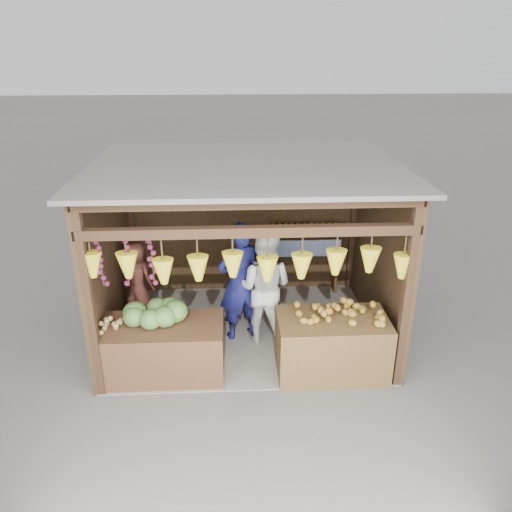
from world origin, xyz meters
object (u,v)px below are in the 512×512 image
at_px(woman_standing, 264,287).
at_px(counter_left, 163,349).
at_px(vendor_seated, 137,277).
at_px(man_standing, 240,282).
at_px(counter_right, 332,345).

bearing_deg(woman_standing, counter_left, 48.95).
relative_size(counter_left, vendor_seated, 1.46).
height_order(counter_left, woman_standing, woman_standing).
bearing_deg(woman_standing, man_standing, 5.33).
height_order(counter_left, man_standing, man_standing).
bearing_deg(woman_standing, counter_right, 155.16).
bearing_deg(vendor_seated, woman_standing, -160.76).
relative_size(counter_left, counter_right, 1.11).
height_order(man_standing, woman_standing, man_standing).
relative_size(counter_right, man_standing, 0.79).
height_order(man_standing, vendor_seated, man_standing).
xyz_separation_m(counter_left, vendor_seated, (-0.51, 1.25, 0.51)).
bearing_deg(man_standing, counter_right, 119.40).
xyz_separation_m(counter_left, man_standing, (1.07, 0.89, 0.56)).
distance_m(man_standing, woman_standing, 0.38).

